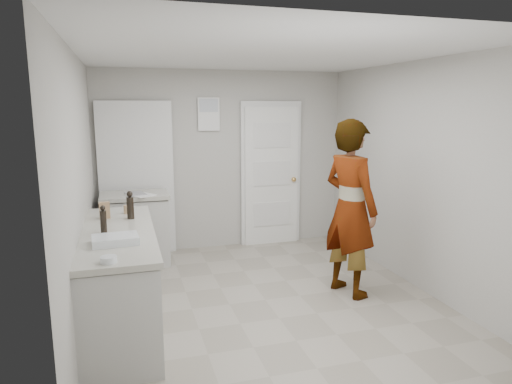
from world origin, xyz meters
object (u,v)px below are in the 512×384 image
object	(u,v)px
oil_cruet_b	(103,220)
person	(350,208)
egg_bowl	(109,259)
oil_cruet_a	(130,206)
baking_dish	(115,240)
cake_mix_box	(105,210)
spice_jar	(126,210)

from	to	relation	value
oil_cruet_b	person	bearing A→B (deg)	4.60
person	egg_bowl	xyz separation A→B (m)	(-2.42, -1.01, 0.00)
oil_cruet_a	baking_dish	size ratio (longest dim) A/B	0.74
oil_cruet_a	cake_mix_box	bearing A→B (deg)	161.13
cake_mix_box	oil_cruet_b	distance (m)	0.55
person	oil_cruet_a	bearing A→B (deg)	64.57
oil_cruet_a	oil_cruet_b	distance (m)	0.52
cake_mix_box	oil_cruet_b	bearing A→B (deg)	-89.30
oil_cruet_a	oil_cruet_b	bearing A→B (deg)	-116.72
spice_jar	egg_bowl	distance (m)	1.51
baking_dish	egg_bowl	world-z (taller)	baking_dish
egg_bowl	person	bearing A→B (deg)	22.54
cake_mix_box	spice_jar	size ratio (longest dim) A/B	1.91
spice_jar	baking_dish	size ratio (longest dim) A/B	0.23
person	oil_cruet_b	world-z (taller)	person
cake_mix_box	oil_cruet_b	xyz separation A→B (m)	(0.01, -0.55, 0.04)
spice_jar	baking_dish	distance (m)	1.05
cake_mix_box	egg_bowl	xyz separation A→B (m)	(0.06, -1.36, -0.06)
oil_cruet_b	baking_dish	bearing A→B (deg)	-74.16
cake_mix_box	oil_cruet_a	distance (m)	0.26
spice_jar	oil_cruet_b	size ratio (longest dim) A/B	0.35
baking_dish	egg_bowl	xyz separation A→B (m)	(-0.04, -0.46, -0.01)
cake_mix_box	oil_cruet_a	bearing A→B (deg)	-18.89
oil_cruet_b	egg_bowl	distance (m)	0.81
baking_dish	oil_cruet_b	bearing A→B (deg)	105.84
baking_dish	person	bearing A→B (deg)	12.86
person	oil_cruet_a	xyz separation A→B (m)	(-2.24, 0.27, 0.11)
egg_bowl	baking_dish	bearing A→B (deg)	84.92
spice_jar	person	bearing A→B (deg)	-12.43
cake_mix_box	spice_jar	world-z (taller)	cake_mix_box
baking_dish	egg_bowl	size ratio (longest dim) A/B	3.23
baking_dish	cake_mix_box	bearing A→B (deg)	96.66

